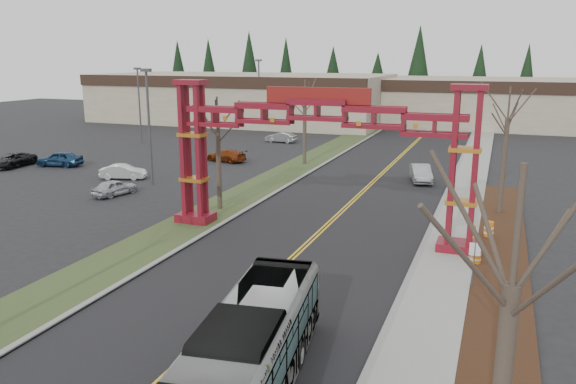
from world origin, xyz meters
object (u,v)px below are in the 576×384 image
at_px(parked_car_mid_a, 226,155).
at_px(barrel_mid, 471,233).
at_px(parked_car_mid_b, 60,159).
at_px(bare_tree_median_far, 305,105).
at_px(silver_sedan, 421,173).
at_px(bare_tree_right_near, 512,288).
at_px(parked_car_near_a, 115,187).
at_px(barrel_south, 476,256).
at_px(retail_building_east, 505,102).
at_px(parked_car_near_b, 123,172).
at_px(bare_tree_median_mid, 218,131).
at_px(light_pole_near, 149,119).
at_px(light_pole_mid, 139,100).
at_px(parked_car_far_a, 281,137).
at_px(light_pole_far, 259,90).
at_px(parked_car_near_c, 13,160).
at_px(barrel_north, 489,230).
at_px(gateway_arch, 317,135).
at_px(retail_building_west, 243,98).
at_px(bare_tree_right_far, 508,120).
at_px(transit_bus, 249,355).
at_px(street_sign, 474,256).

distance_m(parked_car_mid_a, barrel_mid, 30.01).
bearing_deg(parked_car_mid_b, bare_tree_median_far, 102.13).
relative_size(silver_sedan, bare_tree_right_near, 0.50).
height_order(parked_car_near_a, barrel_south, parked_car_near_a).
xyz_separation_m(retail_building_east, bare_tree_right_near, (0.00, -82.18, 2.89)).
height_order(parked_car_near_b, bare_tree_median_mid, bare_tree_median_mid).
xyz_separation_m(light_pole_near, light_pole_mid, (-14.34, 18.98, -0.20)).
bearing_deg(bare_tree_median_mid, bare_tree_median_far, 90.00).
bearing_deg(barrel_mid, bare_tree_right_near, -86.31).
xyz_separation_m(parked_car_far_a, barrel_mid, (23.99, -31.43, -0.17)).
distance_m(bare_tree_median_mid, barrel_south, 18.36).
distance_m(parked_car_mid_a, light_pole_near, 12.51).
bearing_deg(light_pole_mid, barrel_mid, -32.11).
relative_size(parked_car_far_a, light_pole_far, 0.39).
relative_size(parked_car_near_c, light_pole_near, 0.50).
height_order(parked_car_near_b, parked_car_mid_a, parked_car_near_b).
distance_m(parked_car_near_b, parked_car_mid_a, 11.48).
height_order(light_pole_mid, barrel_north, light_pole_mid).
height_order(gateway_arch, retail_building_west, gateway_arch).
bearing_deg(silver_sedan, parked_car_mid_b, 174.22).
height_order(parked_car_mid_b, bare_tree_right_far, bare_tree_right_far).
height_order(parked_car_far_a, bare_tree_median_mid, bare_tree_median_mid).
relative_size(retail_building_east, parked_car_mid_a, 8.79).
bearing_deg(gateway_arch, barrel_mid, 15.03).
xyz_separation_m(bare_tree_median_far, light_pole_near, (-8.78, -12.81, -0.38)).
bearing_deg(transit_bus, parked_car_mid_a, 110.01).
xyz_separation_m(bare_tree_right_near, barrel_mid, (-1.45, 22.52, -5.94)).
bearing_deg(bare_tree_right_far, parked_car_mid_a, 157.49).
distance_m(light_pole_mid, light_pole_far, 18.60).
height_order(bare_tree_median_mid, bare_tree_right_far, bare_tree_right_far).
distance_m(transit_bus, bare_tree_median_mid, 22.57).
bearing_deg(bare_tree_right_far, bare_tree_median_mid, -162.32).
height_order(bare_tree_right_far, barrel_mid, bare_tree_right_far).
bearing_deg(parked_car_mid_a, barrel_mid, 67.66).
relative_size(parked_car_mid_a, barrel_mid, 4.66).
relative_size(silver_sedan, light_pole_near, 0.46).
relative_size(light_pole_near, barrel_mid, 10.07).
bearing_deg(barrel_south, parked_car_far_a, 124.66).
height_order(transit_bus, parked_car_mid_b, transit_bus).
height_order(transit_bus, bare_tree_right_near, bare_tree_right_near).
height_order(bare_tree_right_far, light_pole_near, light_pole_near).
bearing_deg(parked_car_near_a, gateway_arch, 179.30).
height_order(parked_car_mid_a, bare_tree_right_near, bare_tree_right_near).
distance_m(light_pole_far, barrel_north, 52.09).
xyz_separation_m(street_sign, barrel_south, (-0.00, 3.14, -1.09)).
distance_m(transit_bus, parked_car_near_c, 44.93).
relative_size(bare_tree_median_far, barrel_south, 8.68).
height_order(transit_bus, light_pole_mid, light_pole_mid).
xyz_separation_m(gateway_arch, bare_tree_median_far, (-8.00, 21.03, -0.20)).
distance_m(transit_bus, parked_car_far_a, 53.05).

